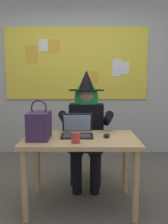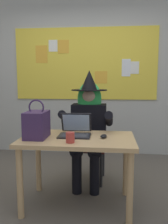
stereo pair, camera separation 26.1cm
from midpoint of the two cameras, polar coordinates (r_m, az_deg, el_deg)
ground_plane at (r=2.64m, az=-6.07°, el=-21.31°), size 24.00×24.00×0.00m
wall_back_bulletin at (r=4.12m, az=-3.65°, el=10.64°), size 5.42×2.02×2.96m
desk_main at (r=2.38m, az=-3.95°, el=-8.67°), size 1.12×0.69×0.72m
chair_at_desk at (r=3.07m, az=-1.77°, el=-6.69°), size 0.44×0.44×0.91m
person_costumed at (r=2.89m, az=-1.98°, el=-1.97°), size 0.60×0.69×1.40m
laptop at (r=2.43m, az=-4.74°, el=-4.52°), size 0.32×0.33×0.22m
computer_mouse at (r=2.34m, az=2.32°, el=-5.76°), size 0.08×0.11×0.03m
handbag at (r=2.33m, az=-13.89°, el=-3.11°), size 0.20×0.30×0.38m
coffee_mug at (r=2.14m, az=-5.50°, el=-6.24°), size 0.08×0.08×0.09m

